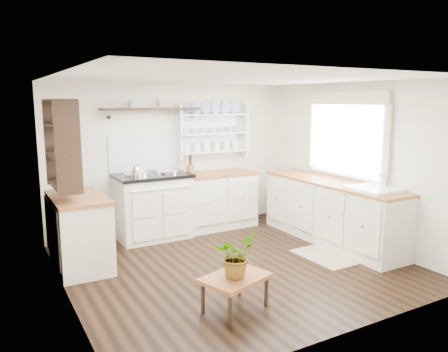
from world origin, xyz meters
The scene contains 19 objects.
floor centered at (0.00, 0.00, 0.00)m, with size 4.00×3.80×0.01m, color black.
wall_back centered at (0.00, 1.90, 1.15)m, with size 4.00×0.02×2.30m, color silver.
wall_right centered at (2.00, 0.00, 1.15)m, with size 0.02×3.80×2.30m, color silver.
wall_left centered at (-2.00, 0.00, 1.15)m, with size 0.02×3.80×2.30m, color silver.
ceiling centered at (0.00, 0.00, 2.30)m, with size 4.00×3.80×0.01m, color white.
window centered at (1.95, 0.15, 1.56)m, with size 0.08×1.55×1.22m.
aga_cooker centered at (-0.49, 1.57, 0.49)m, with size 1.09×0.75×1.00m.
back_cabinets centered at (0.60, 1.60, 0.46)m, with size 1.27×0.63×0.90m.
right_cabinets centered at (1.70, 0.10, 0.46)m, with size 0.62×2.43×0.90m.
belfast_sink centered at (1.70, -0.65, 0.80)m, with size 0.55×0.60×0.45m.
left_cabinets centered at (-1.70, 0.90, 0.46)m, with size 0.62×1.13×0.90m.
plate_rack centered at (0.65, 1.86, 1.56)m, with size 1.20×0.22×0.90m.
high_shelf centered at (-0.40, 1.78, 1.91)m, with size 1.50×0.29×0.16m.
left_shelving centered at (-1.84, 0.90, 1.55)m, with size 0.28×0.80×1.05m, color black.
kettle centered at (-0.77, 1.45, 1.03)m, with size 0.16×0.16×0.20m, color silver, non-canonical shape.
utensil_crock centered at (0.18, 1.68, 0.97)m, with size 0.11×0.11×0.13m, color brown.
center_table centered at (-0.61, -1.03, 0.30)m, with size 0.75×0.63×0.35m.
potted_plant centered at (-0.61, -1.03, 0.57)m, with size 0.39×0.34×0.44m, color #3F7233.
floor_rug centered at (1.19, -0.36, 0.01)m, with size 0.55×0.85×0.02m, color olive.
Camera 1 is at (-2.69, -4.50, 2.04)m, focal length 35.00 mm.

